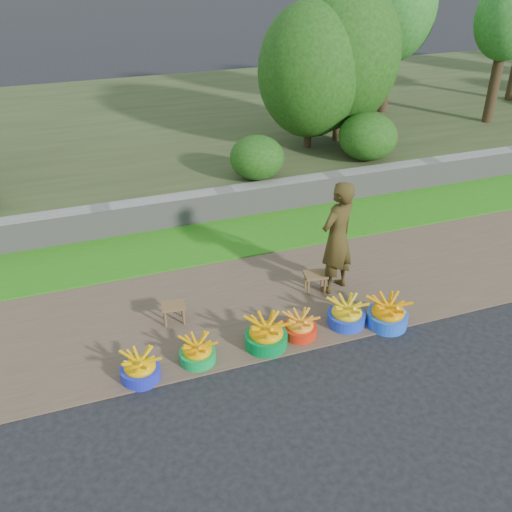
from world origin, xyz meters
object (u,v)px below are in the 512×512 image
object	(u,v)px
basin_d	(300,327)
stool_right	(315,277)
basin_e	(346,314)
basin_c	(266,335)
basin_a	(140,368)
vendor_woman	(337,238)
basin_f	(388,314)
stool_left	(173,308)
basin_b	(197,352)

from	to	relation	value
basin_d	stool_right	bearing A→B (deg)	54.68
basin_e	stool_right	xyz separation A→B (m)	(-0.05, 0.89, 0.08)
basin_c	basin_e	bearing A→B (deg)	3.28
basin_a	vendor_woman	size ratio (longest dim) A/B	0.28
basin_f	stool_left	bearing A→B (deg)	159.21
stool_left	vendor_woman	size ratio (longest dim) A/B	0.20
basin_b	basin_c	distance (m)	0.91
stool_right	vendor_woman	size ratio (longest dim) A/B	0.22
stool_right	vendor_woman	bearing A→B (deg)	-9.00
stool_right	basin_c	bearing A→B (deg)	-139.93
basin_c	stool_left	distance (m)	1.35
basin_a	basin_d	distance (m)	2.13
basin_a	basin_c	distance (m)	1.63
basin_b	stool_right	bearing A→B (deg)	24.95
basin_c	basin_d	world-z (taller)	basin_c
basin_a	basin_d	world-z (taller)	basin_a
basin_b	stool_left	xyz separation A→B (m)	(-0.10, 0.90, 0.09)
basin_b	basin_d	bearing A→B (deg)	1.89
basin_a	basin_c	xyz separation A→B (m)	(1.63, 0.06, 0.03)
basin_d	basin_e	bearing A→B (deg)	1.43
basin_a	stool_left	world-z (taller)	basin_a
basin_b	basin_f	xyz separation A→B (m)	(2.62, -0.13, 0.03)
basin_a	vendor_woman	bearing A→B (deg)	17.70
basin_b	basin_e	bearing A→B (deg)	1.73
basin_d	basin_e	distance (m)	0.70
basin_f	stool_right	size ratio (longest dim) A/B	1.50
basin_f	vendor_woman	world-z (taller)	vendor_woman
basin_c	stool_right	bearing A→B (deg)	40.07
basin_e	basin_f	size ratio (longest dim) A/B	0.93
basin_b	basin_e	size ratio (longest dim) A/B	0.88
basin_e	basin_c	bearing A→B (deg)	-176.72
vendor_woman	stool_right	bearing A→B (deg)	-34.16
basin_d	stool_left	world-z (taller)	basin_d
basin_e	vendor_woman	xyz separation A→B (m)	(0.23, 0.84, 0.70)
stool_left	basin_b	bearing A→B (deg)	-83.81
basin_e	basin_d	bearing A→B (deg)	-178.57
stool_left	stool_right	size ratio (longest dim) A/B	0.94
basin_d	basin_e	xyz separation A→B (m)	(0.69, 0.02, 0.02)
basin_e	stool_right	bearing A→B (deg)	93.40
basin_a	stool_right	bearing A→B (deg)	20.20
stool_left	basin_f	bearing A→B (deg)	-20.79
basin_f	stool_right	world-z (taller)	basin_f
basin_e	stool_left	distance (m)	2.35
basin_f	stool_left	xyz separation A→B (m)	(-2.71, 1.03, 0.06)
basin_c	stool_left	size ratio (longest dim) A/B	1.59
basin_d	basin_f	distance (m)	1.23
basin_d	vendor_woman	size ratio (longest dim) A/B	0.26
basin_d	basin_e	size ratio (longest dim) A/B	0.87
basin_c	vendor_woman	xyz separation A→B (m)	(1.42, 0.91, 0.69)
basin_b	basin_f	world-z (taller)	basin_f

